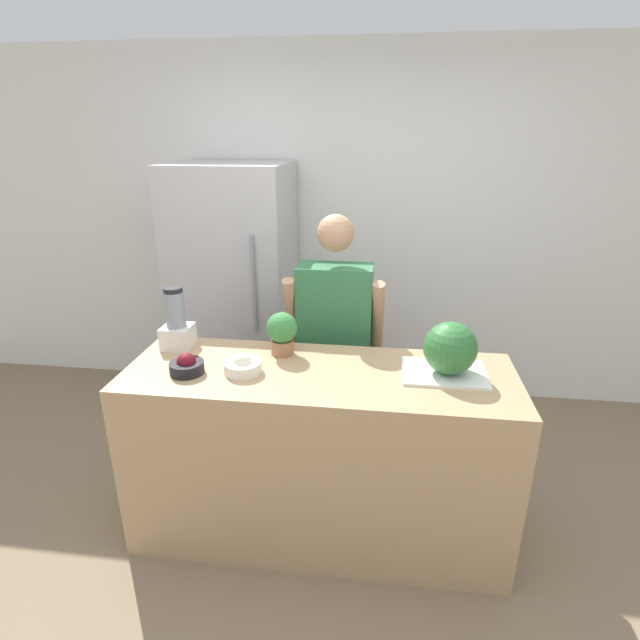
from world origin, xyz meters
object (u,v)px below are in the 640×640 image
Objects in this scene: bowl_cherries at (187,366)px; potted_plant at (282,332)px; bowl_cream at (243,366)px; refrigerator at (236,292)px; watermelon at (450,348)px; person at (334,346)px; blender at (177,324)px.

potted_plant is (0.40, 0.27, 0.08)m from bowl_cherries.
potted_plant is at bearing 58.40° from bowl_cream.
refrigerator is 1.21m from potted_plant.
bowl_cream is at bearing -174.00° from watermelon.
potted_plant is (-0.22, -0.41, 0.25)m from person.
refrigerator is at bearing 96.78° from bowl_cherries.
blender is at bearing 174.21° from watermelon.
watermelon is 1.38× the size of bowl_cream.
bowl_cherries is at bearing -171.18° from bowl_cream.
person is 7.14× the size of potted_plant.
bowl_cream is at bearing -30.01° from blender.
potted_plant is (0.14, 0.23, 0.09)m from bowl_cream.
bowl_cream is (-0.96, -0.10, -0.10)m from watermelon.
blender reaches higher than bowl_cream.
person is 0.85m from watermelon.
person is 0.95m from bowl_cherries.
watermelon is at bearing 6.60° from bowl_cherries.
refrigerator is 1.35m from bowl_cherries.
watermelon is at bearing 6.00° from bowl_cream.
bowl_cream is at bearing -119.65° from person.
watermelon is 1.11× the size of potted_plant.
bowl_cherries is 0.90× the size of bowl_cream.
potted_plant reaches higher than bowl_cream.
person is 0.92m from blender.
refrigerator reaches higher than person.
watermelon is 1.38m from blender.
potted_plant is (-0.82, 0.13, -0.02)m from watermelon.
potted_plant is (0.56, -1.06, 0.15)m from refrigerator.
bowl_cream is 0.49m from blender.
watermelon is (1.38, -1.20, 0.17)m from refrigerator.
bowl_cream is (0.42, -1.30, 0.07)m from refrigerator.
watermelon reaches higher than potted_plant.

